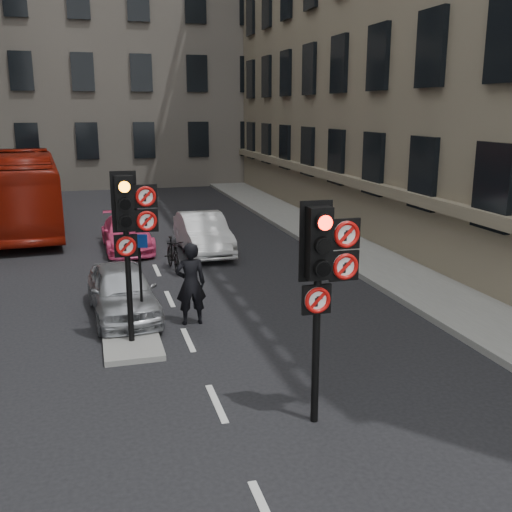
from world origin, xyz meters
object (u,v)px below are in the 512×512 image
car_white (203,233)px  motorcycle (173,254)px  signal_far (130,221)px  info_sign (140,268)px  bus_red (24,191)px  car_pink (127,233)px  car_silver (122,291)px  signal_near (323,266)px  motorcyclist (191,284)px

car_white → motorcycle: car_white is taller
signal_far → info_sign: 1.42m
car_white → bus_red: (-6.35, 6.44, 0.88)m
car_white → signal_far: bearing=-111.3°
car_pink → motorcycle: (1.18, -3.35, -0.06)m
motorcycle → info_sign: size_ratio=0.81×
car_silver → bus_red: bus_red is taller
motorcycle → info_sign: (-1.40, -5.09, 0.99)m
signal_far → car_silver: 2.88m
signal_near → signal_far: 4.77m
car_white → motorcyclist: size_ratio=2.13×
bus_red → info_sign: size_ratio=5.24×
signal_far → info_sign: signal_far is taller
signal_far → car_white: size_ratio=0.86×
car_silver → motorcyclist: (1.51, -1.00, 0.34)m
car_white → car_pink: 2.80m
car_pink → info_sign: (-0.22, -8.44, 0.92)m
motorcyclist → car_silver: bearing=-34.2°
car_white → info_sign: bearing=-111.7°
motorcyclist → motorcycle: bearing=-93.6°
car_silver → motorcyclist: 1.84m
motorcycle → motorcyclist: bearing=-97.0°
signal_far → motorcycle: signal_far is taller
signal_near → car_silver: (-2.74, 6.01, -1.95)m
signal_near → bus_red: 19.39m
car_pink → motorcycle: size_ratio=2.32×
signal_near → motorcycle: bearing=95.7°
car_pink → car_white: bearing=-27.5°
signal_near → info_sign: signal_near is taller
signal_far → car_white: (2.96, 7.97, -2.02)m
signal_near → info_sign: (-2.39, 4.74, -1.08)m
car_white → info_sign: 7.78m
signal_far → motorcycle: 6.43m
signal_far → info_sign: (0.21, 0.74, -1.20)m
car_white → info_sign: size_ratio=1.94×
car_white → motorcycle: (-1.34, -2.14, -0.17)m
car_pink → info_sign: info_sign is taller
info_sign → signal_far: bearing=-89.7°
motorcyclist → info_sign: bearing=12.5°
signal_near → info_sign: bearing=116.7°
signal_near → motorcyclist: size_ratio=1.83×
car_silver → bus_red: bearing=100.6°
car_silver → car_pink: (0.58, 7.17, -0.06)m
signal_near → car_silver: 6.88m
bus_red → car_silver: bearing=-79.6°
car_silver → signal_far: bearing=-90.0°
car_white → info_sign: info_sign is taller
car_silver → car_pink: size_ratio=0.93×
car_silver → motorcycle: bearing=61.3°
motorcyclist → signal_near: bearing=103.2°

